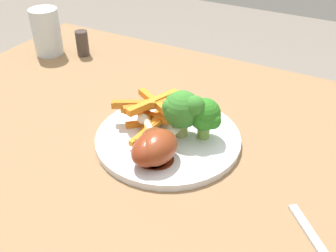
{
  "coord_description": "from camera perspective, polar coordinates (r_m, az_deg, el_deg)",
  "views": [
    {
      "loc": [
        -0.29,
        0.46,
        1.15
      ],
      "look_at": [
        -0.03,
        -0.02,
        0.77
      ],
      "focal_mm": 42.07,
      "sensor_mm": 36.0,
      "label": 1
    }
  ],
  "objects": [
    {
      "name": "broccoli_floret_middle",
      "position": [
        0.65,
        1.98,
        2.52
      ],
      "size": [
        0.08,
        0.06,
        0.08
      ],
      "color": "#93A455",
      "rests_on": "dinner_plate"
    },
    {
      "name": "carrot_fries_pile",
      "position": [
        0.69,
        -3.02,
        2.04
      ],
      "size": [
        0.12,
        0.14,
        0.05
      ],
      "color": "orange",
      "rests_on": "dinner_plate"
    },
    {
      "name": "pepper_shaker",
      "position": [
        1.0,
        -12.31,
        11.64
      ],
      "size": [
        0.03,
        0.03,
        0.06
      ],
      "primitive_type": "cylinder",
      "color": "#423833",
      "rests_on": "dining_table"
    },
    {
      "name": "chicken_drumstick_extra",
      "position": [
        0.61,
        -1.33,
        -2.95
      ],
      "size": [
        0.06,
        0.13,
        0.05
      ],
      "color": "#612211",
      "rests_on": "dinner_plate"
    },
    {
      "name": "water_glass",
      "position": [
        1.02,
        -17.2,
        12.9
      ],
      "size": [
        0.07,
        0.07,
        0.11
      ],
      "primitive_type": "cylinder",
      "color": "silver",
      "rests_on": "dining_table"
    },
    {
      "name": "dining_table",
      "position": [
        0.75,
        -2.8,
        -9.47
      ],
      "size": [
        1.02,
        0.78,
        0.74
      ],
      "color": "#8E6B47",
      "rests_on": "ground_plane"
    },
    {
      "name": "broccoli_floret_front",
      "position": [
        0.65,
        5.26,
        1.49
      ],
      "size": [
        0.06,
        0.06,
        0.07
      ],
      "color": "#7BAE48",
      "rests_on": "dinner_plate"
    },
    {
      "name": "chicken_drumstick_near",
      "position": [
        0.61,
        -2.17,
        -3.08
      ],
      "size": [
        0.06,
        0.13,
        0.05
      ],
      "color": "#5D1E0F",
      "rests_on": "dinner_plate"
    },
    {
      "name": "dinner_plate",
      "position": [
        0.68,
        0.0,
        -1.81
      ],
      "size": [
        0.25,
        0.25,
        0.01
      ],
      "primitive_type": "cylinder",
      "color": "silver",
      "rests_on": "dining_table"
    },
    {
      "name": "chicken_drumstick_far",
      "position": [
        0.62,
        -1.8,
        -2.44
      ],
      "size": [
        0.11,
        0.11,
        0.05
      ],
      "color": "#521F0F",
      "rests_on": "dinner_plate"
    }
  ]
}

